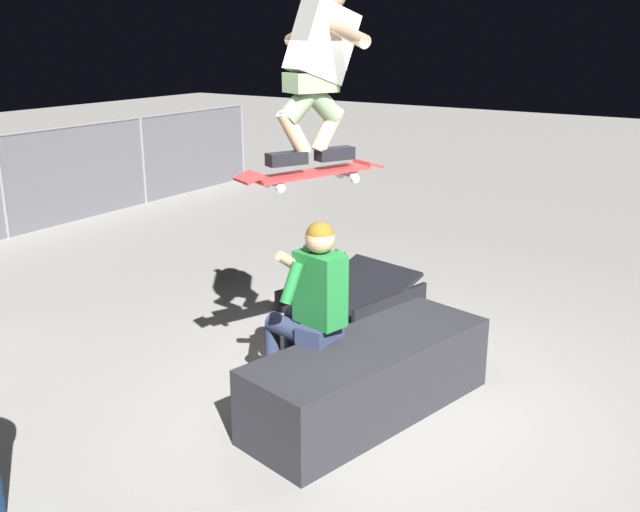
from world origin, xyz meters
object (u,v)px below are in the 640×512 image
Objects in this scene: ledge_box_main at (369,378)px; person_sitting_on_ledge at (309,303)px; kicker_ramp at (352,300)px; skateboard at (311,174)px; skater_airborne at (319,63)px.

ledge_box_main is 1.38× the size of person_sitting_on_ledge.
kicker_ramp is at bearing 34.42° from ledge_box_main.
ledge_box_main is 0.67m from person_sitting_on_ledge.
skateboard is (-0.03, -0.05, 0.91)m from person_sitting_on_ledge.
person_sitting_on_ledge is at bearing -158.00° from kicker_ramp.
ledge_box_main is at bearing -74.54° from person_sitting_on_ledge.
skateboard is at bearing 155.55° from skater_airborne.
kicker_ramp is at bearing 22.87° from skateboard.
kicker_ramp is (1.79, 0.72, -0.70)m from person_sitting_on_ledge.
skater_airborne reaches higher than ledge_box_main.
person_sitting_on_ledge is 2.05m from kicker_ramp.
skateboard is at bearing 111.45° from ledge_box_main.
skater_airborne is 0.85× the size of kicker_ramp.
ledge_box_main is 1.44× the size of kicker_ramp.
skateboard is 0.90× the size of skater_airborne.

